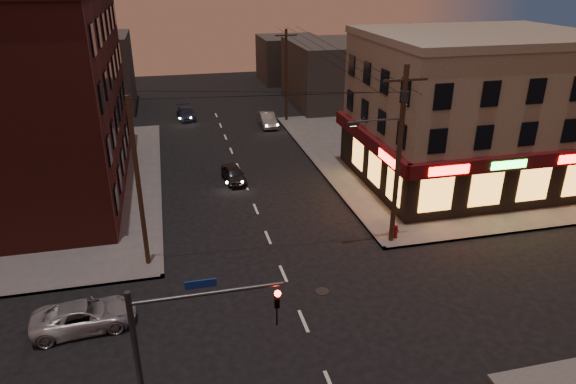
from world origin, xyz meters
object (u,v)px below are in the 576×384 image
object	(u,v)px
sedan_mid	(267,120)
fire_hydrant	(396,231)
suv_cross	(84,316)
sedan_far	(186,113)
sedan_near	(234,174)

from	to	relation	value
sedan_mid	fire_hydrant	size ratio (longest dim) A/B	4.88
suv_cross	sedan_far	size ratio (longest dim) A/B	1.07
sedan_far	fire_hydrant	bearing A→B (deg)	-75.30
sedan_mid	sedan_far	world-z (taller)	sedan_mid
suv_cross	fire_hydrant	distance (m)	17.09
sedan_far	sedan_near	bearing A→B (deg)	-87.11
sedan_mid	fire_hydrant	xyz separation A→B (m)	(2.58, -24.68, -0.07)
suv_cross	fire_hydrant	xyz separation A→B (m)	(16.57, 4.17, 0.00)
sedan_far	fire_hydrant	size ratio (longest dim) A/B	4.87
suv_cross	sedan_far	bearing A→B (deg)	-15.43
sedan_near	sedan_far	xyz separation A→B (m)	(-2.46, 18.23, 0.01)
suv_cross	sedan_far	xyz separation A→B (m)	(6.23, 33.41, -0.01)
suv_cross	sedan_mid	bearing A→B (deg)	-30.73
sedan_mid	sedan_far	bearing A→B (deg)	151.01
sedan_near	sedan_mid	xyz separation A→B (m)	(5.30, 13.67, 0.09)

